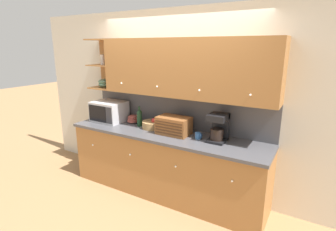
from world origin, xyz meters
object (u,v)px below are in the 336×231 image
wine_bottle (139,117)px  mug (198,136)px  bowl_stack_on_counter (133,119)px  bread_box (174,126)px  fruit_basket (153,124)px  microwave (109,111)px  coffee_maker (218,127)px

wine_bottle → mug: wine_bottle is taller
bowl_stack_on_counter → bread_box: 0.85m
fruit_basket → wine_bottle: bearing=-178.8°
fruit_basket → bread_box: bread_box is taller
microwave → mug: size_ratio=5.65×
wine_bottle → bread_box: wine_bottle is taller
bowl_stack_on_counter → wine_bottle: (0.20, -0.09, 0.08)m
bread_box → coffee_maker: size_ratio=1.24×
bowl_stack_on_counter → wine_bottle: 0.23m
microwave → wine_bottle: microwave is taller
coffee_maker → microwave: bearing=-179.4°
bread_box → wine_bottle: bearing=173.5°
microwave → mug: (1.58, -0.05, -0.12)m
fruit_basket → mug: (0.77, -0.08, -0.01)m
fruit_basket → mug: fruit_basket is taller
wine_bottle → bowl_stack_on_counter: bearing=154.7°
bread_box → coffee_maker: bearing=5.7°
bowl_stack_on_counter → coffee_maker: 1.45m
microwave → fruit_basket: 0.82m
mug → coffee_maker: 0.29m
bread_box → microwave: bearing=178.0°
microwave → mug: microwave is taller
microwave → coffee_maker: size_ratio=1.41×
microwave → mug: 1.58m
microwave → wine_bottle: bearing=3.0°
fruit_basket → coffee_maker: coffee_maker is taller
microwave → bread_box: microwave is taller
microwave → bowl_stack_on_counter: 0.41m
mug → fruit_basket: bearing=173.8°
bread_box → mug: bread_box is taller
wine_bottle → coffee_maker: size_ratio=0.84×
bowl_stack_on_counter → mug: (1.20, -0.17, -0.01)m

